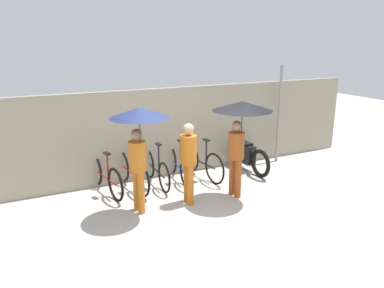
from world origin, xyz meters
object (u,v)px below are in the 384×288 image
parked_bicycle_3 (178,165)px  parked_bicycle_4 (202,161)px  parked_bicycle_1 (131,171)px  pedestrian_leading (139,130)px  parked_bicycle_0 (105,176)px  motorcycle (242,153)px  parked_bicycle_2 (156,169)px  pedestrian_center (189,158)px  pedestrian_trailing (241,120)px

parked_bicycle_3 → parked_bicycle_4: size_ratio=0.94×
parked_bicycle_1 → pedestrian_leading: pedestrian_leading is taller
parked_bicycle_0 → parked_bicycle_3: parked_bicycle_3 is taller
parked_bicycle_1 → parked_bicycle_4: size_ratio=1.01×
parked_bicycle_3 → motorcycle: (1.76, 0.01, 0.03)m
parked_bicycle_2 → parked_bicycle_3: (0.56, 0.06, -0.00)m
parked_bicycle_2 → motorcycle: 2.32m
parked_bicycle_0 → pedestrian_leading: size_ratio=0.87×
parked_bicycle_1 → motorcycle: parked_bicycle_1 is taller
parked_bicycle_1 → pedestrian_center: size_ratio=1.09×
pedestrian_leading → pedestrian_trailing: pedestrian_leading is taller
parked_bicycle_4 → pedestrian_trailing: pedestrian_trailing is taller
parked_bicycle_2 → parked_bicycle_3: 0.56m
parked_bicycle_0 → pedestrian_leading: (0.36, -1.28, 1.22)m
parked_bicycle_1 → parked_bicycle_4: parked_bicycle_4 is taller
parked_bicycle_0 → pedestrian_trailing: bearing=-130.7°
parked_bicycle_3 → pedestrian_center: bearing=170.0°
pedestrian_center → parked_bicycle_1: bearing=-51.8°
parked_bicycle_2 → parked_bicycle_4: bearing=-90.3°
pedestrian_trailing → parked_bicycle_1: bearing=-46.6°
parked_bicycle_4 → pedestrian_center: pedestrian_center is taller
parked_bicycle_3 → pedestrian_center: (-0.33, -1.24, 0.58)m
parked_bicycle_0 → pedestrian_center: (1.34, -1.23, 0.57)m
parked_bicycle_1 → motorcycle: (2.88, 0.05, 0.00)m
parked_bicycle_1 → parked_bicycle_3: 1.12m
parked_bicycle_2 → pedestrian_center: 1.33m
pedestrian_leading → parked_bicycle_1: bearing=-107.1°
parked_bicycle_0 → pedestrian_center: 1.91m
parked_bicycle_1 → pedestrian_trailing: 2.60m
pedestrian_trailing → parked_bicycle_3: bearing=-73.4°
parked_bicycle_4 → parked_bicycle_3: bearing=74.3°
parked_bicycle_1 → parked_bicycle_3: size_ratio=1.07×
parked_bicycle_2 → pedestrian_leading: (-0.76, -1.22, 1.23)m
parked_bicycle_0 → pedestrian_leading: 1.80m
motorcycle → pedestrian_trailing: bearing=142.3°
parked_bicycle_3 → pedestrian_leading: bearing=139.4°
pedestrian_leading → pedestrian_trailing: (1.99, -0.18, 0.04)m
parked_bicycle_2 → motorcycle: size_ratio=0.78×
pedestrian_center → pedestrian_leading: bearing=7.6°
parked_bicycle_0 → motorcycle: bearing=-98.6°
parked_bicycle_0 → parked_bicycle_1: bearing=-101.9°
parked_bicycle_2 → parked_bicycle_0: bearing=88.6°
parked_bicycle_1 → parked_bicycle_3: parked_bicycle_1 is taller
parked_bicycle_1 → pedestrian_leading: size_ratio=0.87×
parked_bicycle_3 → pedestrian_trailing: 2.05m
pedestrian_center → pedestrian_trailing: 1.24m
pedestrian_trailing → motorcycle: (1.08, 1.48, -1.23)m
parked_bicycle_3 → motorcycle: parked_bicycle_3 is taller
parked_bicycle_0 → parked_bicycle_4: (2.24, -0.09, 0.02)m
parked_bicycle_0 → pedestrian_trailing: (2.35, -1.46, 1.25)m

